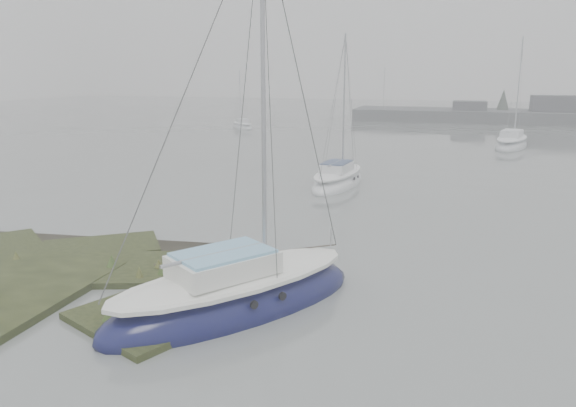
% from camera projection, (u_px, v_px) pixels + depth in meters
% --- Properties ---
extents(ground, '(160.00, 160.00, 0.00)m').
position_uv_depth(ground, '(342.00, 154.00, 43.08)').
color(ground, slate).
rests_on(ground, ground).
extents(sailboat_main, '(6.69, 7.82, 11.03)m').
position_uv_depth(sailboat_main, '(235.00, 297.00, 15.21)').
color(sailboat_main, '#0E103B').
rests_on(sailboat_main, ground).
extents(sailboat_white, '(2.85, 6.52, 8.90)m').
position_uv_depth(sailboat_white, '(338.00, 181.00, 31.37)').
color(sailboat_white, silver).
rests_on(sailboat_white, ground).
extents(sailboat_far_a, '(4.22, 4.75, 6.79)m').
position_uv_depth(sailboat_far_a, '(242.00, 126.00, 61.50)').
color(sailboat_far_a, silver).
rests_on(sailboat_far_a, ground).
extents(sailboat_far_b, '(3.92, 7.17, 9.63)m').
position_uv_depth(sailboat_far_b, '(511.00, 144.00, 46.37)').
color(sailboat_far_b, '#A4ABAE').
rests_on(sailboat_far_b, ground).
extents(sailboat_far_c, '(5.24, 2.63, 7.07)m').
position_uv_depth(sailboat_far_c, '(388.00, 117.00, 72.69)').
color(sailboat_far_c, '#AAAFB4').
rests_on(sailboat_far_c, ground).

